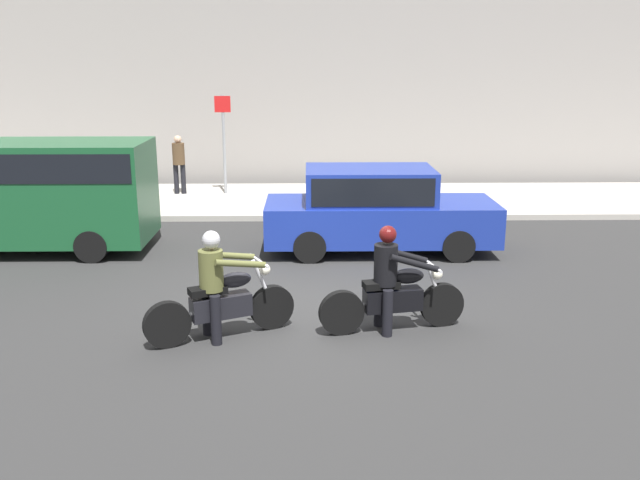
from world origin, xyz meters
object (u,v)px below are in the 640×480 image
at_px(parked_van_forest_green, 22,188).
at_px(pedestrian_bystander, 179,160).
at_px(parked_sedan_cobalt_blue, 376,209).
at_px(street_sign_post, 224,135).
at_px(motorcycle_with_rider_black_leather, 392,288).
at_px(motorcycle_with_rider_olive, 220,295).

bearing_deg(parked_van_forest_green, pedestrian_bystander, 67.83).
distance_m(parked_sedan_cobalt_blue, parked_van_forest_green, 7.20).
height_order(street_sign_post, pedestrian_bystander, street_sign_post).
bearing_deg(street_sign_post, parked_van_forest_green, -122.85).
distance_m(motorcycle_with_rider_black_leather, parked_sedan_cobalt_blue, 4.24).
distance_m(motorcycle_with_rider_black_leather, pedestrian_bystander, 10.89).
height_order(motorcycle_with_rider_olive, parked_sedan_cobalt_blue, parked_sedan_cobalt_blue).
bearing_deg(street_sign_post, motorcycle_with_rider_olive, -83.75).
bearing_deg(motorcycle_with_rider_black_leather, pedestrian_bystander, 116.37).
relative_size(motorcycle_with_rider_black_leather, parked_sedan_cobalt_blue, 0.46).
bearing_deg(parked_van_forest_green, parked_sedan_cobalt_blue, -1.31).
distance_m(parked_sedan_cobalt_blue, street_sign_post, 6.73).
bearing_deg(parked_sedan_cobalt_blue, pedestrian_bystander, 132.22).
relative_size(motorcycle_with_rider_olive, street_sign_post, 0.75).
bearing_deg(pedestrian_bystander, street_sign_post, 0.29).
bearing_deg(motorcycle_with_rider_black_leather, street_sign_post, 110.01).
relative_size(street_sign_post, pedestrian_bystander, 1.67).
distance_m(parked_sedan_cobalt_blue, pedestrian_bystander, 7.46).
distance_m(parked_van_forest_green, street_sign_post, 6.40).
xyz_separation_m(motorcycle_with_rider_olive, parked_van_forest_green, (-4.56, 4.64, 0.66)).
distance_m(motorcycle_with_rider_olive, parked_van_forest_green, 6.54).
xyz_separation_m(parked_sedan_cobalt_blue, pedestrian_bystander, (-5.01, 5.52, 0.21)).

